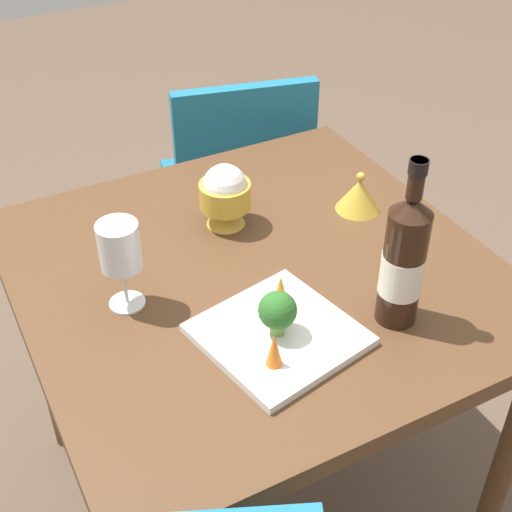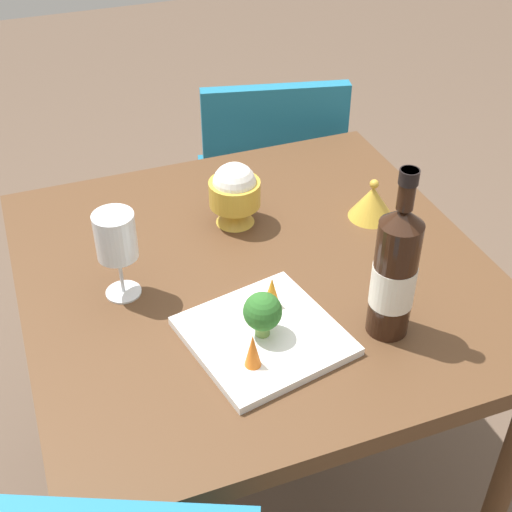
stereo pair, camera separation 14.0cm
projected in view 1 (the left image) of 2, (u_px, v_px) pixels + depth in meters
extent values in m
plane|color=brown|center=(256.00, 491.00, 1.87)|extent=(8.00, 8.00, 0.00)
cube|color=brown|center=(256.00, 276.00, 1.43)|extent=(0.91, 0.91, 0.04)
cylinder|color=brown|center=(43.00, 350.00, 1.79)|extent=(0.05, 0.05, 0.71)
cylinder|color=brown|center=(313.00, 260.00, 2.08)|extent=(0.05, 0.05, 0.71)
cylinder|color=brown|center=(506.00, 460.00, 1.52)|extent=(0.05, 0.05, 0.71)
cube|color=teal|center=(233.00, 185.00, 2.25)|extent=(0.48, 0.48, 0.02)
cube|color=teal|center=(246.00, 153.00, 1.98)|extent=(0.13, 0.40, 0.40)
cylinder|color=black|center=(176.00, 222.00, 2.48)|extent=(0.03, 0.03, 0.43)
cylinder|color=black|center=(269.00, 208.00, 2.55)|extent=(0.03, 0.03, 0.43)
cylinder|color=black|center=(194.00, 281.00, 2.22)|extent=(0.03, 0.03, 0.43)
cylinder|color=black|center=(297.00, 264.00, 2.29)|extent=(0.03, 0.03, 0.43)
cylinder|color=black|center=(402.00, 268.00, 1.23)|extent=(0.07, 0.08, 0.23)
cone|color=black|center=(412.00, 206.00, 1.15)|extent=(0.07, 0.08, 0.03)
cylinder|color=black|center=(417.00, 179.00, 1.12)|extent=(0.03, 0.03, 0.07)
cylinder|color=black|center=(419.00, 167.00, 1.11)|extent=(0.03, 0.03, 0.02)
cylinder|color=silver|center=(402.00, 273.00, 1.24)|extent=(0.08, 0.08, 0.08)
cylinder|color=white|center=(127.00, 303.00, 1.33)|extent=(0.07, 0.07, 0.00)
cylinder|color=white|center=(125.00, 284.00, 1.30)|extent=(0.01, 0.01, 0.08)
cylinder|color=white|center=(119.00, 246.00, 1.25)|extent=(0.08, 0.08, 0.09)
cone|color=gold|center=(226.00, 215.00, 1.53)|extent=(0.08, 0.08, 0.04)
cylinder|color=gold|center=(225.00, 195.00, 1.50)|extent=(0.11, 0.11, 0.05)
sphere|color=white|center=(225.00, 186.00, 1.48)|extent=(0.09, 0.09, 0.09)
cone|color=gold|center=(359.00, 194.00, 1.56)|extent=(0.10, 0.10, 0.07)
sphere|color=gold|center=(361.00, 177.00, 1.54)|extent=(0.02, 0.02, 0.02)
cube|color=white|center=(278.00, 335.00, 1.25)|extent=(0.30, 0.30, 0.02)
cylinder|color=#729E4C|center=(277.00, 326.00, 1.24)|extent=(0.03, 0.03, 0.03)
sphere|color=#2D6B28|center=(278.00, 310.00, 1.21)|extent=(0.07, 0.07, 0.07)
cone|color=orange|center=(280.00, 290.00, 1.29)|extent=(0.03, 0.03, 0.06)
cone|color=orange|center=(274.00, 350.00, 1.16)|extent=(0.03, 0.03, 0.07)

